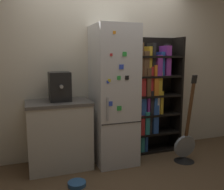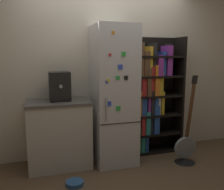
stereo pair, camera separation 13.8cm
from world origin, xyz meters
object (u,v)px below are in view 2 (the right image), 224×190
at_px(refrigerator, 113,95).
at_px(pet_bowl, 75,183).
at_px(espresso_machine, 60,86).
at_px(guitar, 185,150).
at_px(bookshelf, 151,94).

xyz_separation_m(refrigerator, pet_bowl, (-0.64, -0.55, -0.92)).
xyz_separation_m(espresso_machine, guitar, (1.67, -0.44, -0.92)).
bearing_deg(pet_bowl, refrigerator, 40.26).
distance_m(espresso_machine, pet_bowl, 1.23).
height_order(refrigerator, bookshelf, refrigerator).
xyz_separation_m(bookshelf, pet_bowl, (-1.30, -0.72, -0.88)).
distance_m(refrigerator, guitar, 1.28).
relative_size(refrigerator, bookshelf, 1.07).
bearing_deg(refrigerator, bookshelf, 14.91).
xyz_separation_m(espresso_machine, pet_bowl, (0.08, -0.61, -1.07)).
distance_m(guitar, pet_bowl, 1.60).
bearing_deg(pet_bowl, guitar, 5.88).
xyz_separation_m(bookshelf, guitar, (0.28, -0.56, -0.73)).
height_order(bookshelf, espresso_machine, bookshelf).
bearing_deg(guitar, espresso_machine, 165.12).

